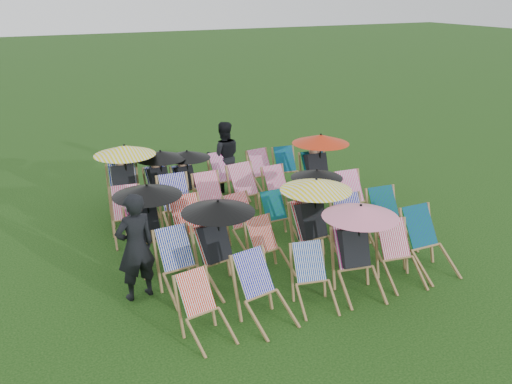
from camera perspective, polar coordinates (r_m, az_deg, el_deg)
name	(u,v)px	position (r m, az deg, el deg)	size (l,w,h in m)	color
ground	(262,242)	(10.40, 0.58, -5.02)	(100.00, 100.00, 0.00)	black
deckchair_0	(205,310)	(7.60, -5.08, -11.66)	(0.68, 0.85, 0.84)	olive
deckchair_1	(265,291)	(7.89, 0.88, -9.91)	(0.76, 0.95, 0.93)	olive
deckchair_2	(314,279)	(8.32, 5.86, -8.63)	(0.71, 0.88, 0.85)	olive
deckchair_3	(359,248)	(8.64, 10.21, -5.57)	(1.14, 1.22, 1.35)	olive
deckchair_4	(401,255)	(9.18, 14.30, -6.13)	(0.71, 0.91, 0.90)	olive
deckchair_5	(430,243)	(9.60, 17.02, -4.89)	(0.67, 0.93, 1.00)	olive
deckchair_6	(182,265)	(8.62, -7.37, -7.27)	(0.69, 0.92, 0.95)	olive
deckchair_7	(220,243)	(8.72, -3.60, -5.08)	(1.13, 1.23, 1.34)	olive
deckchair_8	(270,248)	(9.19, 1.39, -5.63)	(0.66, 0.85, 0.85)	olive
deckchair_9	(316,220)	(9.48, 6.05, -2.79)	(1.19, 1.25, 1.41)	olive
deckchair_10	(356,228)	(9.91, 9.93, -3.57)	(0.74, 0.96, 0.98)	olive
deckchair_11	(392,220)	(10.37, 13.41, -2.73)	(0.72, 0.95, 0.98)	olive
deckchair_12	(149,224)	(9.51, -10.66, -3.18)	(1.14, 1.21, 1.35)	olive
deckchair_13	(193,229)	(9.76, -6.33, -3.74)	(0.68, 0.93, 0.98)	olive
deckchair_14	(247,223)	(10.10, -0.87, -3.08)	(0.72, 0.90, 0.88)	olive
deckchair_15	(279,217)	(10.42, 2.33, -2.55)	(0.55, 0.76, 0.82)	olive
deckchair_16	(316,199)	(10.76, 5.99, -0.73)	(0.98, 1.04, 1.16)	olive
deckchair_17	(356,200)	(11.25, 9.97, -0.75)	(0.68, 0.91, 0.95)	olive
deckchair_18	(128,216)	(10.58, -12.67, -2.36)	(0.72, 0.92, 0.92)	olive
deckchair_19	(180,206)	(10.78, -7.65, -1.37)	(0.69, 0.95, 1.01)	olive
deckchair_20	(213,200)	(11.10, -4.28, -0.82)	(0.63, 0.87, 0.93)	olive
deckchair_21	(250,192)	(11.42, -0.58, 0.00)	(0.76, 0.98, 0.99)	olive
deckchair_22	(281,190)	(11.75, 2.51, 0.21)	(0.60, 0.81, 0.86)	olive
deckchair_23	(320,167)	(12.20, 6.42, 2.49)	(1.21, 1.28, 1.44)	olive
deckchair_24	(125,180)	(11.59, -12.97, 1.16)	(1.21, 1.29, 1.44)	olive
deckchair_25	(162,180)	(11.84, -9.40, 1.23)	(1.04, 1.10, 1.23)	olive
deckchair_26	(188,177)	(12.02, -6.77, 1.48)	(0.98, 1.06, 1.16)	olive
deckchair_27	(229,178)	(12.33, -2.77, 1.43)	(0.73, 0.95, 0.96)	olive
deckchair_28	(266,173)	(12.76, 0.99, 1.96)	(0.69, 0.89, 0.91)	olive
deckchair_29	(289,169)	(13.07, 3.27, 2.31)	(0.68, 0.88, 0.88)	olive
person_left	(135,247)	(8.49, -11.97, -5.38)	(0.60, 0.39, 1.64)	black
person_rear	(224,157)	(12.77, -3.26, 3.55)	(0.77, 0.60, 1.59)	black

